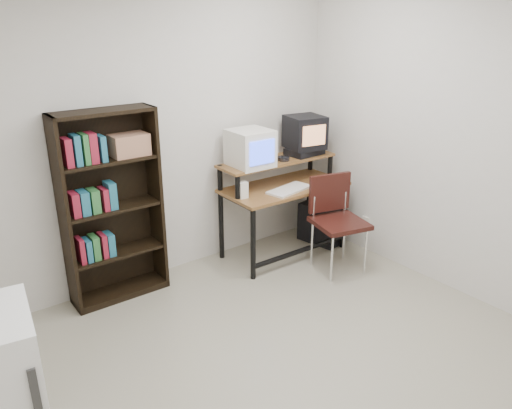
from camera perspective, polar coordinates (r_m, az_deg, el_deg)
floor at (r=3.58m, az=4.51°, el=-19.96°), size 4.00×4.00×0.01m
back_wall at (r=4.52m, az=-12.23°, el=7.13°), size 4.00×0.01×2.60m
right_wall at (r=4.46m, az=24.71°, el=5.51°), size 0.01×4.00×2.60m
computer_desk at (r=5.03m, az=3.12°, el=1.78°), size 1.27×0.66×0.98m
crt_monitor at (r=4.78m, az=-0.65°, el=6.44°), size 0.38×0.39×0.35m
vcr at (r=5.21m, az=5.54°, el=6.01°), size 0.37×0.28×0.08m
crt_tv at (r=5.17m, az=5.61°, el=8.23°), size 0.41×0.40×0.33m
cd_spindle at (r=4.97m, az=3.18°, el=5.18°), size 0.14×0.14×0.05m
keyboard at (r=4.87m, az=3.83°, el=1.64°), size 0.50×0.29×0.03m
mousepad at (r=5.16m, az=6.98°, el=2.47°), size 0.22×0.18×0.01m
mouse at (r=5.15m, az=7.22°, el=2.64°), size 0.10×0.07×0.03m
desk_speaker at (r=4.64m, az=-1.52°, el=1.59°), size 0.09×0.08×0.17m
pc_tower at (r=5.46m, az=7.25°, el=-2.24°), size 0.28×0.48×0.42m
school_chair at (r=4.82m, az=9.10°, el=-0.94°), size 0.56×0.56×0.92m
bookshelf at (r=4.35m, az=-16.28°, el=0.02°), size 0.82×0.28×1.64m
wall_outlet at (r=5.36m, az=12.36°, el=-1.99°), size 0.02×0.08×0.12m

